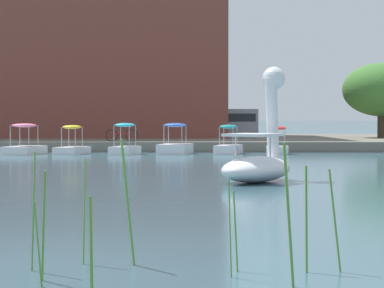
% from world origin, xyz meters
% --- Properties ---
extents(ground_plane, '(621.36, 621.36, 0.00)m').
position_xyz_m(ground_plane, '(0.00, 0.00, 0.00)').
color(ground_plane, '#385966').
extents(shore_bank_far, '(144.00, 19.06, 0.54)m').
position_xyz_m(shore_bank_far, '(0.00, 40.24, 0.27)').
color(shore_bank_far, '#6B665B').
rests_on(shore_bank_far, ground_plane).
extents(swan_boat, '(2.90, 3.31, 3.34)m').
position_xyz_m(swan_boat, '(3.77, 12.38, 0.74)').
color(swan_boat, white).
rests_on(swan_boat, ground_plane).
extents(pedal_boat_red, '(1.27, 1.96, 1.39)m').
position_xyz_m(pedal_boat_red, '(5.95, 29.05, 0.40)').
color(pedal_boat_red, white).
rests_on(pedal_boat_red, ground_plane).
extents(pedal_boat_teal, '(1.55, 2.26, 1.46)m').
position_xyz_m(pedal_boat_teal, '(3.50, 29.05, 0.43)').
color(pedal_boat_teal, white).
rests_on(pedal_boat_teal, ground_plane).
extents(pedal_boat_blue, '(1.83, 2.51, 1.54)m').
position_xyz_m(pedal_boat_blue, '(0.84, 29.07, 0.43)').
color(pedal_boat_blue, white).
rests_on(pedal_boat_blue, ground_plane).
extents(pedal_boat_cyan, '(1.51, 2.11, 1.55)m').
position_xyz_m(pedal_boat_cyan, '(-1.62, 28.51, 0.48)').
color(pedal_boat_cyan, white).
rests_on(pedal_boat_cyan, ground_plane).
extents(pedal_boat_yellow, '(1.67, 2.33, 1.44)m').
position_xyz_m(pedal_boat_yellow, '(-4.27, 28.72, 0.39)').
color(pedal_boat_yellow, white).
rests_on(pedal_boat_yellow, ground_plane).
extents(pedal_boat_pink, '(1.93, 2.63, 1.53)m').
position_xyz_m(pedal_boat_pink, '(-6.64, 28.72, 0.44)').
color(pedal_boat_pink, white).
rests_on(pedal_boat_pink, ground_plane).
extents(tree_sapling_by_fence, '(4.96, 4.46, 4.69)m').
position_xyz_m(tree_sapling_by_fence, '(13.49, 39.28, 3.54)').
color(tree_sapling_by_fence, '#423323').
rests_on(tree_sapling_by_fence, shore_bank_far).
extents(bicycle_parked, '(1.74, 0.28, 0.67)m').
position_xyz_m(bicycle_parked, '(-2.07, 31.42, 0.87)').
color(bicycle_parked, black).
rests_on(bicycle_parked, shore_bank_far).
extents(parked_van, '(4.60, 2.54, 1.81)m').
position_xyz_m(parked_van, '(3.49, 40.02, 1.51)').
color(parked_van, gray).
rests_on(parked_van, shore_bank_far).
extents(apartment_block, '(22.38, 13.70, 15.97)m').
position_xyz_m(apartment_block, '(-7.39, 43.00, 8.52)').
color(apartment_block, brown).
rests_on(apartment_block, shore_bank_far).
extents(reed_clump_foreground, '(3.75, 1.52, 1.60)m').
position_xyz_m(reed_clump_foreground, '(1.75, -0.89, 0.66)').
color(reed_clump_foreground, '#568E38').
rests_on(reed_clump_foreground, ground_plane).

